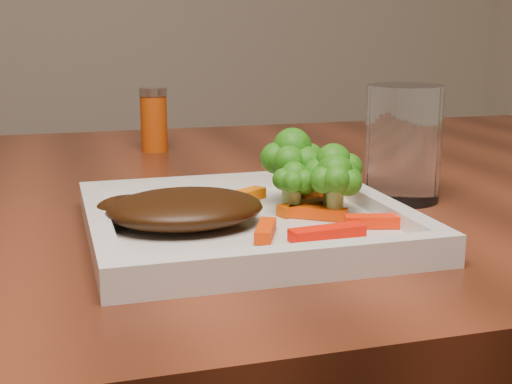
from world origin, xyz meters
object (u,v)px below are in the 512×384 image
object	(u,v)px
steak	(185,208)
spice_shaker	(154,120)
drinking_glass	(403,144)
plate	(245,227)

from	to	relation	value
steak	spice_shaker	world-z (taller)	spice_shaker
steak	drinking_glass	distance (m)	0.26
plate	spice_shaker	size ratio (longest dim) A/B	2.93
plate	spice_shaker	world-z (taller)	spice_shaker
spice_shaker	drinking_glass	world-z (taller)	drinking_glass
steak	spice_shaker	xyz separation A→B (m)	(0.04, 0.44, 0.02)
plate	drinking_glass	world-z (taller)	drinking_glass
plate	spice_shaker	distance (m)	0.44
plate	drinking_glass	bearing A→B (deg)	21.06
spice_shaker	steak	bearing A→B (deg)	-94.94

